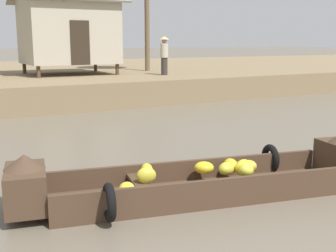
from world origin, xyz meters
name	(u,v)px	position (x,y,z in m)	size (l,w,h in m)	color
ground_plane	(56,135)	(0.00, 10.00, 0.00)	(300.00, 300.00, 0.00)	#665B4C
banana_boat	(202,179)	(0.78, 4.30, 0.28)	(5.84, 2.14, 0.87)	#473323
stilt_house_mid_left	(68,30)	(2.83, 18.11, 2.90)	(4.49, 3.67, 4.05)	#4C3826
vendor_person	(164,53)	(6.29, 15.66, 1.88)	(0.44, 0.44, 1.66)	#332D28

